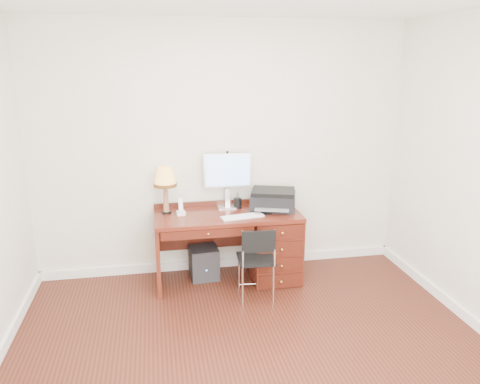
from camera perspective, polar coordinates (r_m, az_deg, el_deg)
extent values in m
plane|color=#34130B|center=(3.95, 1.93, -19.45)|extent=(4.00, 4.00, 0.00)
plane|color=silver|center=(5.04, -2.22, 5.11)|extent=(4.00, 0.00, 4.00)
cube|color=white|center=(5.42, -2.05, -8.57)|extent=(4.00, 0.03, 0.10)
cube|color=white|center=(4.71, 27.10, -14.39)|extent=(0.03, 3.50, 0.10)
cube|color=#5A1E13|center=(4.85, -1.53, -2.86)|extent=(1.50, 0.65, 0.04)
cube|color=#5A1E13|center=(5.08, 4.11, -6.54)|extent=(0.50, 0.61, 0.71)
cube|color=#5A1E13|center=(4.93, -9.97, -7.45)|extent=(0.04, 0.61, 0.71)
cube|color=#47170E|center=(5.19, -4.65, -4.80)|extent=(0.96, 0.03, 0.39)
cube|color=#47170E|center=(4.56, -3.91, -5.06)|extent=(0.91, 0.03, 0.09)
sphere|color=#BF8C3F|center=(4.79, 5.12, -8.01)|extent=(0.03, 0.03, 0.03)
cube|color=silver|center=(5.05, -1.46, -1.78)|extent=(0.23, 0.17, 0.02)
cube|color=silver|center=(5.07, -1.56, -0.54)|extent=(0.05, 0.03, 0.18)
cube|color=silver|center=(4.98, -1.55, 2.67)|extent=(0.51, 0.05, 0.37)
cube|color=#4C8CF2|center=(4.96, -1.50, 2.61)|extent=(0.47, 0.01, 0.33)
cube|color=white|center=(4.73, 0.29, -3.00)|extent=(0.45, 0.20, 0.02)
cylinder|color=black|center=(4.89, 2.80, -2.46)|extent=(0.20, 0.20, 0.01)
ellipsoid|color=white|center=(4.88, 2.81, -2.24)|extent=(0.09, 0.06, 0.03)
cube|color=black|center=(5.00, 4.05, -1.10)|extent=(0.56, 0.49, 0.17)
cube|color=black|center=(4.97, 4.07, 0.04)|extent=(0.53, 0.46, 0.04)
cylinder|color=black|center=(4.92, -8.95, -2.44)|extent=(0.10, 0.10, 0.02)
cone|color=#926445|center=(4.88, -9.03, -0.73)|extent=(0.06, 0.06, 0.29)
cone|color=#F9B14E|center=(4.82, -9.14, 1.94)|extent=(0.23, 0.23, 0.18)
cylinder|color=#593814|center=(4.84, -9.10, 0.91)|extent=(0.24, 0.24, 0.04)
cube|color=white|center=(4.84, -7.22, -2.56)|extent=(0.09, 0.09, 0.04)
cube|color=white|center=(4.81, -7.26, -1.55)|extent=(0.05, 0.06, 0.14)
cylinder|color=black|center=(5.01, -0.30, -1.37)|extent=(0.09, 0.09, 0.11)
cube|color=black|center=(4.64, 1.96, -8.16)|extent=(0.38, 0.38, 0.02)
cube|color=black|center=(4.39, 2.46, -6.07)|extent=(0.32, 0.04, 0.21)
cylinder|color=silver|center=(4.83, -0.22, -9.74)|extent=(0.02, 0.02, 0.40)
cylinder|color=silver|center=(4.89, 3.30, -9.45)|extent=(0.02, 0.02, 0.40)
cylinder|color=silver|center=(4.57, 0.47, -11.34)|extent=(0.02, 0.02, 0.40)
cylinder|color=silver|center=(4.63, 4.20, -11.00)|extent=(0.02, 0.02, 0.40)
cylinder|color=silver|center=(4.39, 0.52, -7.06)|extent=(0.02, 0.02, 0.35)
cylinder|color=silver|center=(4.46, 4.35, -6.77)|extent=(0.02, 0.02, 0.35)
cube|color=black|center=(5.13, -4.42, -8.58)|extent=(0.31, 0.31, 0.34)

